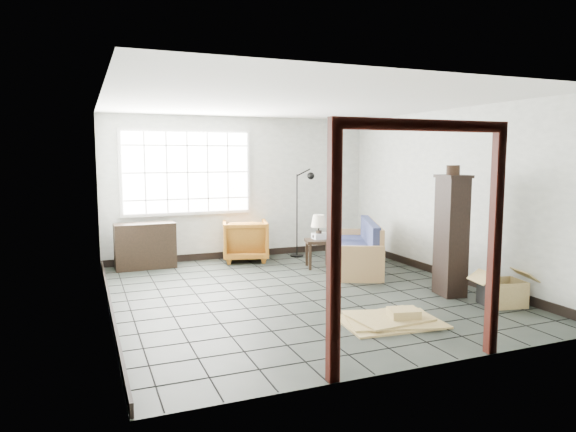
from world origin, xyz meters
name	(u,v)px	position (x,y,z in m)	size (l,w,h in m)	color
ground	(299,292)	(0.00, 0.00, 0.00)	(5.50, 5.50, 0.00)	black
room_shell	(299,171)	(0.00, 0.03, 1.68)	(5.02, 5.52, 2.61)	#A4A9A2
window_panel	(187,172)	(-1.00, 2.70, 1.60)	(2.32, 0.08, 1.52)	silver
doorway_trim	(421,214)	(0.00, -2.70, 1.38)	(1.80, 0.08, 2.20)	#37110C
futon_sofa	(359,252)	(1.49, 0.96, 0.30)	(1.39, 1.97, 0.82)	#AE7C4E
armchair	(245,238)	(-0.04, 2.40, 0.41)	(0.79, 0.74, 0.81)	brown
side_table	(319,245)	(0.94, 1.35, 0.40)	(0.53, 0.53, 0.48)	black
table_lamp	(319,222)	(0.97, 1.42, 0.77)	(0.35, 0.35, 0.41)	black
projector	(320,236)	(1.00, 1.42, 0.53)	(0.28, 0.22, 0.09)	silver
floor_lamp	(304,210)	(1.10, 2.35, 0.88)	(0.43, 0.30, 1.66)	black
console_shelf	(145,246)	(-1.79, 2.40, 0.38)	(1.00, 0.41, 0.77)	black
tall_shelf	(451,235)	(1.86, -0.88, 0.83)	(0.40, 0.49, 1.64)	black
pot	(453,170)	(1.79, -0.95, 1.70)	(0.19, 0.19, 0.13)	black
open_box	(502,293)	(2.15, -1.53, 0.16)	(0.85, 0.53, 0.45)	olive
cardboard_pile	(392,319)	(0.47, -1.59, 0.04)	(1.19, 0.97, 0.16)	olive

